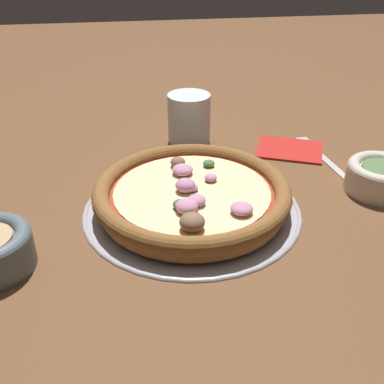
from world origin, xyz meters
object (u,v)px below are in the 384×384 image
napkin (290,148)px  fork (320,155)px  pizza_tray (192,207)px  drinking_cup (189,118)px  bowl_far (381,176)px  pizza (192,194)px

napkin → fork: 0.06m
pizza_tray → drinking_cup: 0.24m
pizza_tray → napkin: bearing=38.8°
pizza_tray → bowl_far: bearing=1.6°
pizza_tray → napkin: size_ratio=2.17×
bowl_far → drinking_cup: bearing=138.3°
pizza_tray → fork: 0.29m
pizza_tray → pizza: (-0.00, -0.00, 0.02)m
bowl_far → fork: bearing=106.7°
pizza → fork: pizza is taller
bowl_far → fork: 0.14m
pizza_tray → fork: (0.25, 0.14, -0.00)m
drinking_cup → napkin: bearing=-22.6°
pizza → napkin: pizza is taller
pizza_tray → fork: bearing=28.4°
bowl_far → fork: size_ratio=0.57×
pizza_tray → napkin: 0.26m
drinking_cup → pizza_tray: bearing=-97.9°
bowl_far → drinking_cup: 0.35m
drinking_cup → pizza: bearing=-97.9°
pizza_tray → drinking_cup: (0.03, 0.24, 0.04)m
napkin → drinking_cup: bearing=157.4°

